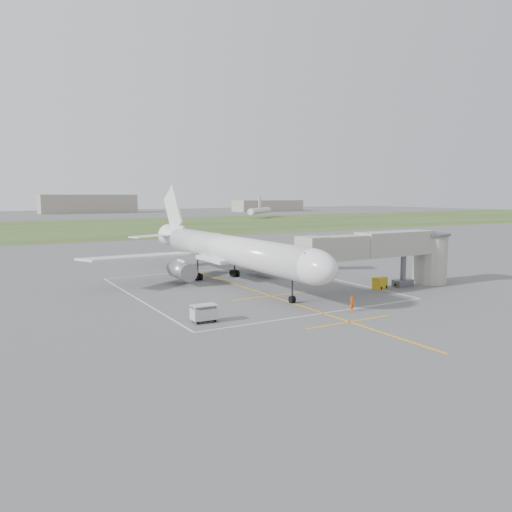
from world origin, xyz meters
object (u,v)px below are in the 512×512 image
airliner (228,250)px  ramp_worker_nose (352,303)px  ramp_worker_wing (185,275)px  gpu_unit (380,283)px  jet_bridge (391,251)px  baggage_cart (204,313)px

airliner → ramp_worker_nose: bearing=-82.1°
ramp_worker_nose → ramp_worker_wing: ramp_worker_wing is taller
ramp_worker_nose → ramp_worker_wing: bearing=88.3°
gpu_unit → ramp_worker_wing: size_ratio=1.14×
jet_bridge → ramp_worker_wing: 27.29m
airliner → jet_bridge: bearing=-42.2°
airliner → ramp_worker_nose: (3.01, -21.61, -3.56)m
airliner → baggage_cart: bearing=-123.3°
baggage_cart → ramp_worker_wing: ramp_worker_wing is taller
airliner → baggage_cart: (-11.75, -17.92, -3.55)m
airliner → gpu_unit: size_ratio=21.59×
ramp_worker_nose → ramp_worker_wing: size_ratio=0.87×
gpu_unit → baggage_cart: bearing=172.5°
airliner → ramp_worker_nose: 22.10m
ramp_worker_wing → baggage_cart: bearing=100.7°
jet_bridge → ramp_worker_wing: size_ratio=12.29×
airliner → ramp_worker_wing: 6.84m
baggage_cart → jet_bridge: bearing=9.6°
gpu_unit → ramp_worker_nose: size_ratio=1.30×
ramp_worker_wing → jet_bridge: bearing=168.8°
jet_bridge → ramp_worker_wing: (-20.86, 17.18, -3.79)m
ramp_worker_nose → airliner: bearing=77.8°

